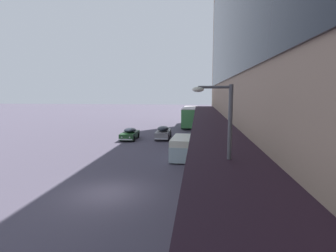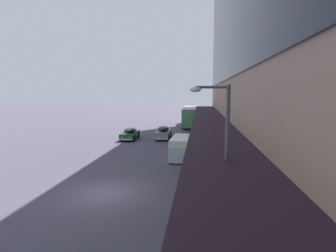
{
  "view_description": "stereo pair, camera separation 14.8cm",
  "coord_description": "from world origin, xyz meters",
  "views": [
    {
      "loc": [
        5.22,
        -14.28,
        5.84
      ],
      "look_at": [
        1.88,
        14.88,
        2.15
      ],
      "focal_mm": 28.0,
      "sensor_mm": 36.0,
      "label": 1
    },
    {
      "loc": [
        5.37,
        -14.26,
        5.84
      ],
      "look_at": [
        1.88,
        14.88,
        2.15
      ],
      "focal_mm": 28.0,
      "sensor_mm": 36.0,
      "label": 2
    }
  ],
  "objects": [
    {
      "name": "transit_bus_kerbside_front",
      "position": [
        3.9,
        32.11,
        1.92
      ],
      "size": [
        2.85,
        11.35,
        3.35
      ],
      "color": "#48964F",
      "rests_on": "ground"
    },
    {
      "name": "fire_hydrant",
      "position": [
        6.65,
        0.54,
        0.49
      ],
      "size": [
        0.2,
        0.4,
        0.7
      ],
      "color": "red",
      "rests_on": "sidewalk_kerb"
    },
    {
      "name": "pedestrian_at_kerb",
      "position": [
        7.89,
        -1.08,
        1.18
      ],
      "size": [
        0.33,
        0.62,
        1.86
      ],
      "color": "#32261E",
      "rests_on": "sidewalk_kerb"
    },
    {
      "name": "sidewalk_kerb",
      "position": [
        11.0,
        0.0,
        0.07
      ],
      "size": [
        10.0,
        180.0,
        0.15
      ],
      "primitive_type": "cube",
      "color": "gray",
      "rests_on": "ground"
    },
    {
      "name": "ground",
      "position": [
        0.0,
        0.0,
        0.0
      ],
      "size": [
        240.0,
        240.0,
        0.0
      ],
      "primitive_type": "plane",
      "color": "#50495A"
    },
    {
      "name": "sedan_trailing_mid",
      "position": [
        4.46,
        58.03,
        0.76
      ],
      "size": [
        1.92,
        4.75,
        1.53
      ],
      "color": "gray",
      "rests_on": "ground"
    },
    {
      "name": "sedan_lead_mid",
      "position": [
        -3.34,
        17.79,
        0.72
      ],
      "size": [
        1.95,
        4.39,
        1.45
      ],
      "color": "#1A411D",
      "rests_on": "ground"
    },
    {
      "name": "street_lamp",
      "position": [
        6.22,
        -4.46,
        3.7
      ],
      "size": [
        1.5,
        0.28,
        6.01
      ],
      "color": "#4C4C51",
      "rests_on": "sidewalk_kerb"
    },
    {
      "name": "sedan_far_back",
      "position": [
        0.8,
        18.9,
        0.81
      ],
      "size": [
        1.88,
        4.93,
        1.65
      ],
      "color": "gray",
      "rests_on": "ground"
    },
    {
      "name": "vw_van",
      "position": [
        3.86,
        8.82,
        1.1
      ],
      "size": [
        2.06,
        4.63,
        1.96
      ],
      "color": "#ABC2C7",
      "rests_on": "ground"
    }
  ]
}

